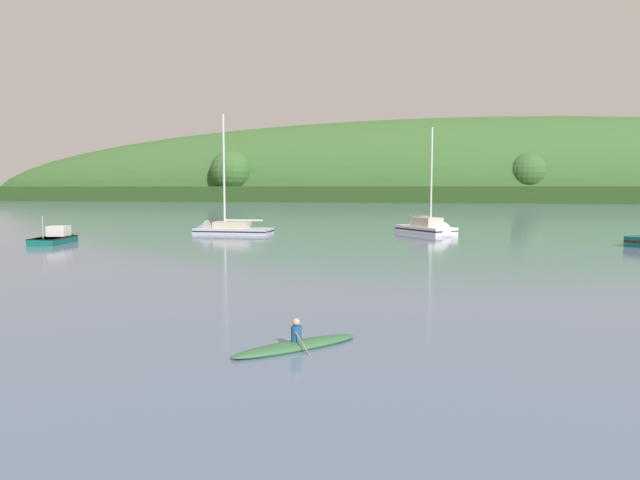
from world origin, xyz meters
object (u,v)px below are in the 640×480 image
Objects in this scene: sailboat_near_mooring at (431,232)px; canoe_with_paddler at (296,345)px; sailboat_midwater_white at (223,233)px; fishing_boat_moored at (57,240)px.

canoe_with_paddler is at bearing -41.89° from sailboat_near_mooring.
fishing_boat_moored is at bearing 48.78° from sailboat_midwater_white.
sailboat_midwater_white reaches higher than sailboat_near_mooring.
sailboat_near_mooring is 35.79m from fishing_boat_moored.
canoe_with_paddler is (21.31, -39.22, -0.06)m from sailboat_midwater_white.
canoe_with_paddler is at bearing 113.49° from sailboat_midwater_white.
sailboat_midwater_white is (-20.80, -5.77, -0.10)m from sailboat_near_mooring.
sailboat_midwater_white reaches higher than canoe_with_paddler.
sailboat_near_mooring is 44.99m from canoe_with_paddler.
sailboat_near_mooring reaches higher than fishing_boat_moored.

